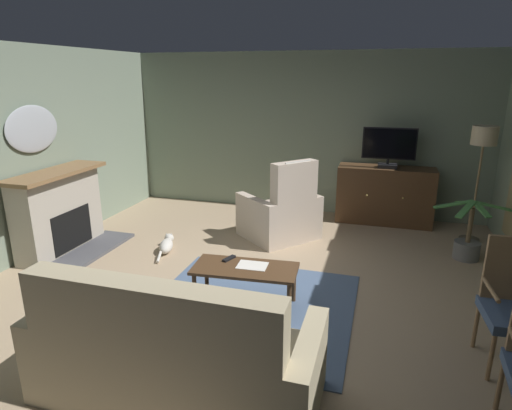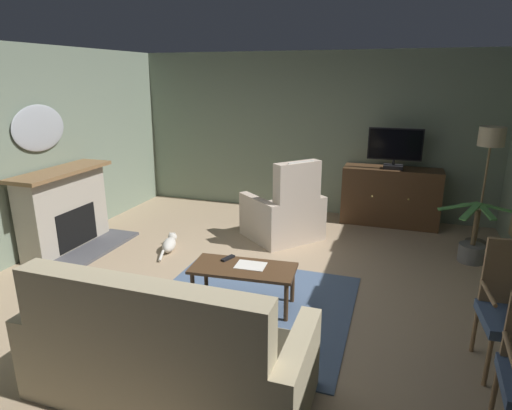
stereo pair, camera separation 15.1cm
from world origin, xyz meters
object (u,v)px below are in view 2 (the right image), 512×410
Objects in this scene: folded_newspaper at (251,265)px; cat at (169,244)px; floor_lamp at (490,149)px; wall_mirror_oval at (39,128)px; potted_plant_small_fern_corner at (473,246)px; tv_cabinet at (390,198)px; side_chair_nearest_door at (510,308)px; coffee_table at (243,272)px; sofa_floral at (166,357)px; fireplace at (66,212)px; tv_remote at (228,258)px; armchair_near_window at (285,214)px; television at (395,147)px.

cat is (-1.52, 1.02, -0.35)m from folded_newspaper.
folded_newspaper is 3.69m from floor_lamp.
wall_mirror_oval is 0.87× the size of potted_plant_small_fern_corner.
tv_cabinet is 1.42× the size of side_chair_nearest_door.
coffee_table reaches higher than cat.
side_chair_nearest_door is (2.39, 1.19, 0.18)m from sofa_floral.
fireplace is 2.63m from tv_remote.
armchair_near_window reaches higher than side_chair_nearest_door.
floor_lamp is at bearing 78.13° from potted_plant_small_fern_corner.
armchair_near_window is at bearing -166.19° from floor_lamp.
fireplace reaches higher than tv_remote.
sofa_floral is at bearing -107.02° from television.
fireplace is 1.13m from wall_mirror_oval.
tv_remote is 3.82m from floor_lamp.
cat is (1.58, 0.38, -1.54)m from wall_mirror_oval.
floor_lamp is at bearing -22.26° from tv_cabinet.
folded_newspaper is at bearing -112.00° from tv_cabinet.
wall_mirror_oval is at bearing 170.27° from side_chair_nearest_door.
side_chair_nearest_door is (5.36, -0.92, -1.10)m from wall_mirror_oval.
tv_remote is at bearing -144.79° from potted_plant_small_fern_corner.
tv_cabinet is 0.81m from television.
tv_remote is 0.16× the size of side_chair_nearest_door.
tv_cabinet is at bearing -6.63° from tv_remote.
floor_lamp is at bearing 20.26° from fireplace.
potted_plant_small_fern_corner is at bearing 88.74° from side_chair_nearest_door.
television reaches higher than cat.
potted_plant_small_fern_corner is (2.37, 1.95, -0.17)m from coffee_table.
armchair_near_window is (0.11, 1.88, -0.09)m from tv_remote.
tv_remote is 0.10× the size of floor_lamp.
television is at bearing 36.06° from cat.
tv_remote reaches higher than folded_newspaper.
fireplace is 1.49× the size of potted_plant_small_fern_corner.
tv_cabinet is 2.18× the size of cat.
television is 4.80m from sofa_floral.
side_chair_nearest_door is at bearing -5.50° from coffee_table.
sofa_floral is at bearing -92.89° from coffee_table.
tv_cabinet is 3.48m from cat.
television is 3.54m from side_chair_nearest_door.
wall_mirror_oval is at bearing 180.00° from fireplace.
armchair_near_window is (-1.41, -1.14, -0.07)m from tv_cabinet.
fireplace is at bearing 97.86° from tv_remote.
television reaches higher than coffee_table.
cat is (-1.46, 1.07, -0.29)m from coffee_table.
tv_cabinet is at bearing 30.87° from fireplace.
sofa_floral is (-0.07, -1.42, -0.03)m from coffee_table.
wall_mirror_oval is 3.86m from sofa_floral.
potted_plant_small_fern_corner reaches higher than tv_remote.
floor_lamp is at bearing 57.59° from sofa_floral.
floor_lamp is (2.59, 4.07, 0.99)m from sofa_floral.
tv_remote is 0.57× the size of folded_newspaper.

